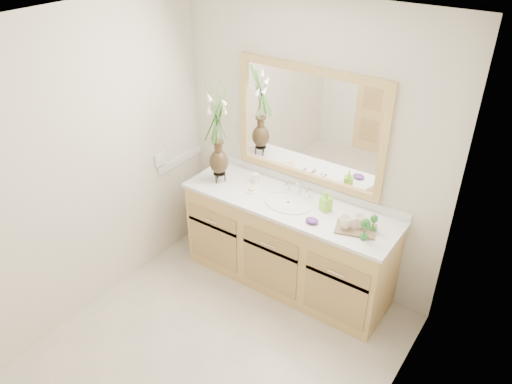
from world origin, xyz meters
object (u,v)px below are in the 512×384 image
Objects in this scene: soap_bottle at (326,202)px; tray at (356,229)px; flower_vase at (217,124)px; tumbler at (256,178)px.

tray is at bearing 5.27° from soap_bottle.
flower_vase is 1.09m from soap_bottle.
tumbler reaches higher than tray.
tumbler is 1.03m from tray.
tumbler is at bearing 153.85° from tray.
tumbler is 0.28× the size of tray.
soap_bottle is at bearing -3.57° from tumbler.
soap_bottle reaches higher than tray.
flower_vase is at bearing 162.76° from tray.
flower_vase reaches higher than tumbler.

